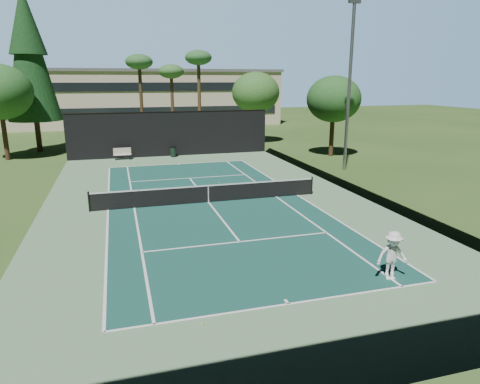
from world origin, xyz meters
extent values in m
plane|color=#31511E|center=(0.00, 0.00, 0.00)|extent=(160.00, 160.00, 0.00)
cube|color=#618A61|center=(0.00, 0.00, 0.01)|extent=(18.00, 32.00, 0.01)
cube|color=#174A40|center=(0.00, 0.00, 0.01)|extent=(10.97, 23.77, 0.01)
cube|color=white|center=(0.00, -11.88, 0.02)|extent=(10.97, 0.10, 0.01)
cube|color=white|center=(0.00, 11.88, 0.02)|extent=(10.97, 0.10, 0.01)
cube|color=white|center=(0.00, -6.40, 0.02)|extent=(8.23, 0.10, 0.01)
cube|color=white|center=(0.00, 6.40, 0.02)|extent=(8.23, 0.10, 0.01)
cube|color=white|center=(-5.49, 0.00, 0.02)|extent=(0.10, 23.77, 0.01)
cube|color=white|center=(5.49, 0.00, 0.02)|extent=(0.10, 23.77, 0.01)
cube|color=white|center=(-4.12, 0.00, 0.02)|extent=(0.10, 23.77, 0.01)
cube|color=white|center=(4.12, 0.00, 0.02)|extent=(0.10, 23.77, 0.01)
cube|color=white|center=(0.00, 0.00, 0.02)|extent=(0.10, 12.80, 0.01)
cube|color=white|center=(0.00, -11.73, 0.02)|extent=(0.10, 0.30, 0.01)
cube|color=white|center=(0.00, 11.73, 0.02)|extent=(0.10, 0.30, 0.01)
cylinder|color=black|center=(-6.40, 0.00, 0.55)|extent=(0.10, 0.10, 1.10)
cylinder|color=black|center=(6.40, 0.00, 0.55)|extent=(0.10, 0.10, 1.10)
cube|color=black|center=(0.00, 0.00, 0.50)|extent=(12.80, 0.02, 0.92)
cube|color=white|center=(0.00, 0.00, 0.98)|extent=(12.80, 0.04, 0.07)
cube|color=white|center=(0.00, 0.00, 0.50)|extent=(0.05, 0.03, 0.92)
cube|color=black|center=(0.00, 16.00, 2.00)|extent=(18.00, 0.04, 4.00)
cube|color=black|center=(0.00, -16.00, 2.00)|extent=(18.00, 0.04, 4.00)
cube|color=black|center=(9.00, 0.00, 2.00)|extent=(0.04, 32.00, 4.00)
cube|color=black|center=(-9.00, 0.00, 2.00)|extent=(0.04, 32.00, 4.00)
cube|color=black|center=(0.00, 16.00, 4.00)|extent=(18.00, 0.06, 0.06)
imported|color=white|center=(4.11, -11.22, 0.88)|extent=(1.20, 0.78, 1.75)
sphere|color=#C5D430|center=(-2.79, -12.26, 0.03)|extent=(0.07, 0.07, 0.07)
sphere|color=#B8D931|center=(-1.28, 3.72, 0.03)|extent=(0.06, 0.06, 0.06)
sphere|color=#CFE434|center=(1.64, 4.31, 0.04)|extent=(0.07, 0.07, 0.07)
sphere|color=#C9ED35|center=(-5.30, 2.59, 0.03)|extent=(0.06, 0.06, 0.06)
cube|color=beige|center=(-4.39, 15.22, 0.45)|extent=(1.50, 0.45, 0.05)
cube|color=beige|center=(-4.39, 15.42, 0.75)|extent=(1.50, 0.06, 0.55)
cube|color=black|center=(-4.99, 15.22, 0.21)|extent=(0.06, 0.40, 0.42)
cube|color=black|center=(-3.79, 15.22, 0.21)|extent=(0.06, 0.40, 0.42)
cylinder|color=black|center=(0.05, 15.36, 0.45)|extent=(0.52, 0.52, 0.90)
cylinder|color=black|center=(0.05, 15.36, 0.92)|extent=(0.56, 0.56, 0.05)
cylinder|color=#3F291B|center=(-12.00, 22.00, 1.80)|extent=(0.50, 0.50, 3.60)
cone|color=#143817|center=(-12.00, 22.00, 9.00)|extent=(4.80, 4.80, 12.00)
cone|color=#133415|center=(-12.00, 22.00, 12.00)|extent=(3.30, 3.30, 6.00)
cylinder|color=#42301C|center=(-2.00, 24.00, 4.28)|extent=(0.36, 0.36, 8.55)
ellipsoid|color=#2A5B29|center=(-2.00, 24.00, 8.55)|extent=(2.80, 2.80, 1.54)
cylinder|color=#4E3421|center=(1.50, 26.00, 3.83)|extent=(0.36, 0.36, 7.65)
ellipsoid|color=#33602B|center=(1.50, 26.00, 7.65)|extent=(2.80, 2.80, 1.54)
cylinder|color=#4F3922|center=(4.00, 23.00, 4.50)|extent=(0.36, 0.36, 9.00)
ellipsoid|color=#295B2A|center=(4.00, 23.00, 9.00)|extent=(2.80, 2.80, 1.54)
cylinder|color=#4B2F20|center=(10.00, 22.00, 1.76)|extent=(0.40, 0.40, 3.52)
ellipsoid|color=#305F25|center=(10.00, 22.00, 5.44)|extent=(5.12, 5.12, 4.35)
cylinder|color=#44321D|center=(14.00, 12.00, 1.65)|extent=(0.40, 0.40, 3.30)
ellipsoid|color=#225320|center=(14.00, 12.00, 5.10)|extent=(4.80, 4.80, 4.08)
cylinder|color=#492F1F|center=(-14.00, 18.00, 1.87)|extent=(0.40, 0.40, 3.74)
cube|color=beige|center=(0.00, 46.00, 4.00)|extent=(40.00, 12.00, 8.00)
cube|color=#59595B|center=(0.00, 46.00, 8.10)|extent=(40.50, 12.50, 0.40)
cube|color=black|center=(0.00, 39.95, 2.40)|extent=(38.00, 0.15, 1.20)
cube|color=black|center=(0.00, 39.95, 5.80)|extent=(38.00, 0.15, 1.20)
cylinder|color=gray|center=(12.00, 6.00, 6.00)|extent=(0.24, 0.24, 12.00)
cube|color=gray|center=(12.00, 6.00, 12.10)|extent=(0.90, 0.25, 0.25)
camera|label=1|loc=(-4.76, -22.93, 6.75)|focal=32.00mm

